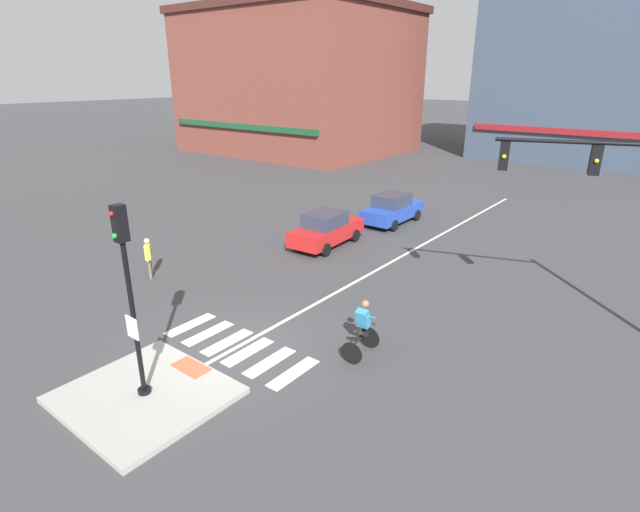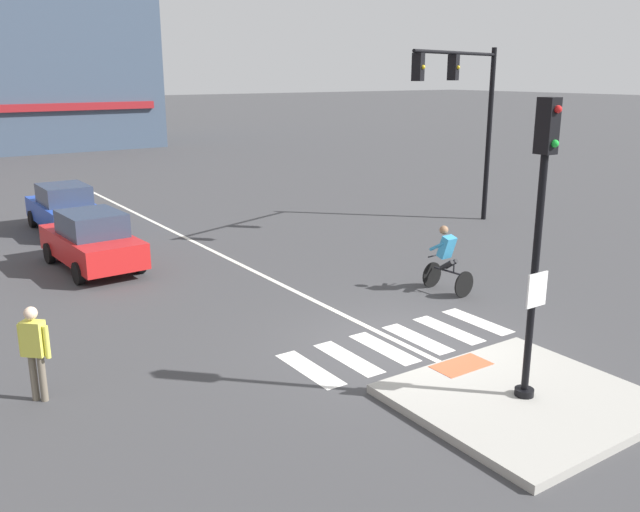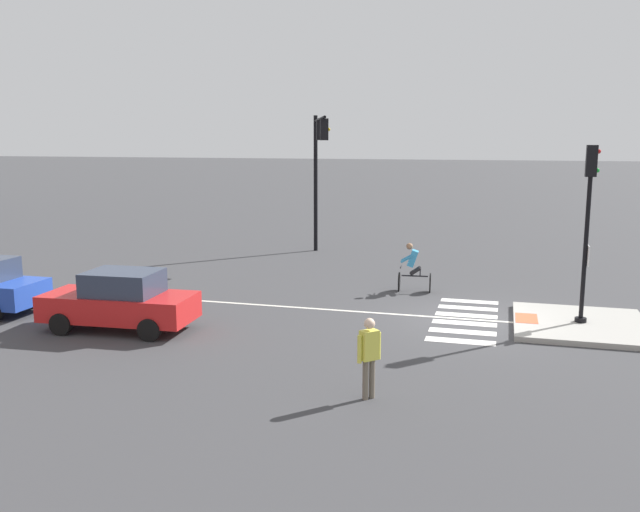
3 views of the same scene
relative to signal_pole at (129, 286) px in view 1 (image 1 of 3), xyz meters
The scene contains 17 objects.
ground_plane 4.26m from the signal_pole, 90.00° to the left, with size 300.00×300.00×0.00m, color #3D3D3F.
traffic_island 2.99m from the signal_pole, 90.00° to the left, with size 3.86×3.56×0.15m, color #A3A099.
tactile_pad_front 3.25m from the signal_pole, 90.00° to the left, with size 1.10×0.60×0.01m, color #DB5B38.
signal_pole is the anchor object (origin of this frame).
crosswalk_stripe_a 4.92m from the signal_pole, 125.40° to the left, with size 0.44×1.80×0.01m, color silver.
crosswalk_stripe_b 4.58m from the signal_pole, 113.09° to the left, with size 0.44×1.80×0.01m, color silver.
crosswalk_stripe_c 4.40m from the signal_pole, 98.09° to the left, with size 0.44×1.80×0.01m, color silver.
crosswalk_stripe_d 4.40m from the signal_pole, 81.91° to the left, with size 0.44×1.80×0.01m, color silver.
crosswalk_stripe_e 4.58m from the signal_pole, 66.91° to the left, with size 0.44×1.80×0.01m, color silver.
crosswalk_stripe_f 4.92m from the signal_pole, 54.60° to the left, with size 0.44×1.80×0.01m, color silver.
lane_centre_line 13.32m from the signal_pole, 89.97° to the left, with size 0.14×28.00×0.01m, color silver.
building_corner_left 49.15m from the signal_pole, 89.29° to the left, with size 20.01×14.70×20.33m.
building_corner_right 43.99m from the signal_pole, 125.44° to the left, with size 21.32×17.05×14.08m.
car_blue_westbound_distant 17.79m from the signal_pole, 99.91° to the left, with size 1.87×4.11×1.64m.
car_red_westbound_far 12.88m from the signal_pole, 106.44° to the left, with size 2.02×4.19×1.64m.
cyclist 6.38m from the signal_pole, 58.27° to the left, with size 0.74×1.14×1.68m.
pedestrian_at_curb_left 8.39m from the signal_pole, 145.05° to the left, with size 0.42×0.41×1.67m.
Camera 1 is at (9.86, -8.35, 7.64)m, focal length 27.49 mm.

